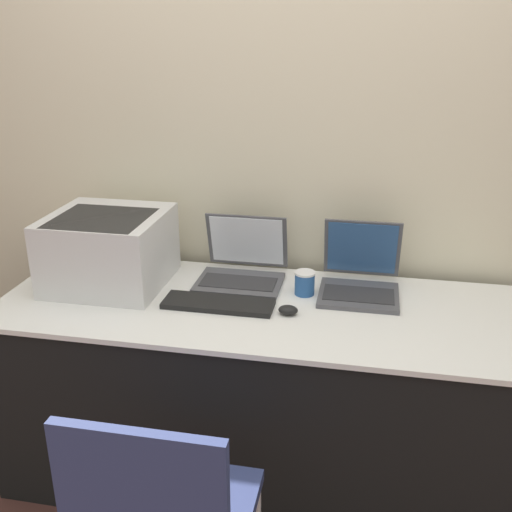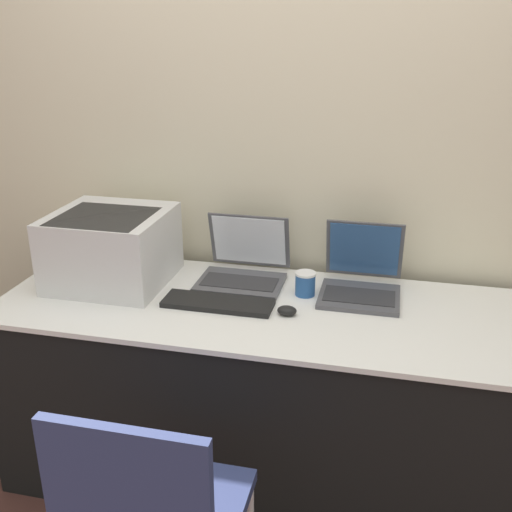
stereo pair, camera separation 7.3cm
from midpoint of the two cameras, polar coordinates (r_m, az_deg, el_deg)
wall_back at (r=2.51m, az=3.93°, el=10.62°), size 8.00×0.05×2.60m
table at (r=2.45m, az=1.62°, el=-12.88°), size 2.02×0.73×0.78m
printer at (r=2.46m, az=-12.81°, el=1.01°), size 0.44×0.43×0.29m
laptop_left at (r=2.45m, az=-0.33°, el=-1.05°), size 0.34×0.32×0.26m
laptop_right at (r=2.37m, az=10.85°, el=-2.17°), size 0.30×0.34×0.27m
external_keyboard at (r=2.24m, az=-2.72°, el=-4.52°), size 0.41×0.13×0.02m
coffee_cup at (r=2.32m, az=5.61°, el=-2.64°), size 0.08×0.08×0.09m
mouse at (r=2.17m, az=3.93°, el=-5.22°), size 0.07×0.05×0.03m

